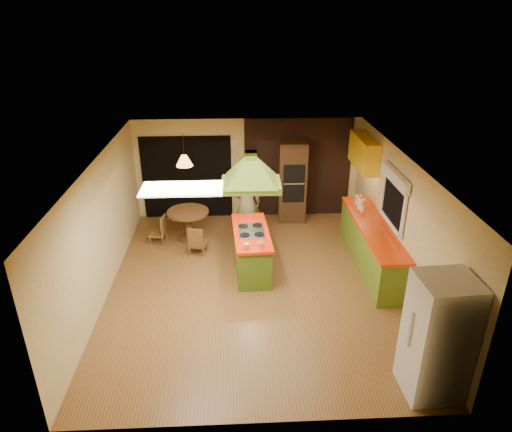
{
  "coord_description": "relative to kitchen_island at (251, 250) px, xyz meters",
  "views": [
    {
      "loc": [
        -0.32,
        -7.48,
        4.94
      ],
      "look_at": [
        0.08,
        0.67,
        1.15
      ],
      "focal_mm": 32.0,
      "sensor_mm": 36.0,
      "label": 1
    }
  ],
  "objects": [
    {
      "name": "range_hood",
      "position": [
        -0.0,
        0.0,
        1.81
      ],
      "size": [
        1.14,
        0.83,
        0.8
      ],
      "rotation": [
        0.0,
        0.0,
        -0.03
      ],
      "color": "#56701C",
      "rests_on": "ceiling_plane"
    },
    {
      "name": "right_counter",
      "position": [
        2.47,
        0.03,
        0.02
      ],
      "size": [
        0.62,
        3.05,
        0.92
      ],
      "color": "olive",
      "rests_on": "ground"
    },
    {
      "name": "kitchen_island",
      "position": [
        0.0,
        0.0,
        0.0
      ],
      "size": [
        0.78,
        1.76,
        0.88
      ],
      "rotation": [
        0.0,
        0.0,
        0.05
      ],
      "color": "#52701C",
      "rests_on": "ground"
    },
    {
      "name": "ceiling_plane",
      "position": [
        0.02,
        -0.57,
        2.06
      ],
      "size": [
        6.5,
        6.5,
        0.0
      ],
      "primitive_type": "plane",
      "rotation": [
        3.14,
        0.0,
        0.0
      ],
      "color": "silver",
      "rests_on": "room_walls"
    },
    {
      "name": "upper_cabinets",
      "position": [
        2.59,
        1.63,
        1.51
      ],
      "size": [
        0.34,
        1.4,
        0.7
      ],
      "primitive_type": "cube",
      "color": "yellow",
      "rests_on": "room_walls"
    },
    {
      "name": "window_right",
      "position": [
        2.71,
        -0.17,
        1.33
      ],
      "size": [
        0.12,
        1.35,
        1.06
      ],
      "color": "black",
      "rests_on": "room_walls"
    },
    {
      "name": "pendant_lamp",
      "position": [
        -1.38,
        1.39,
        1.46
      ],
      "size": [
        0.45,
        0.45,
        0.24
      ],
      "primitive_type": "cone",
      "rotation": [
        0.0,
        0.0,
        -0.29
      ],
      "color": "#FF9E3F",
      "rests_on": "ceiling_plane"
    },
    {
      "name": "canister_large",
      "position": [
        2.42,
        0.87,
        0.59
      ],
      "size": [
        0.19,
        0.19,
        0.22
      ],
      "primitive_type": "cylinder",
      "rotation": [
        0.0,
        0.0,
        -0.38
      ],
      "color": "#F8EFC8",
      "rests_on": "right_counter"
    },
    {
      "name": "refrigerator",
      "position": [
        2.36,
        -3.35,
        0.47
      ],
      "size": [
        0.78,
        0.74,
        1.82
      ],
      "primitive_type": "cube",
      "rotation": [
        0.0,
        0.0,
        0.05
      ],
      "color": "silver",
      "rests_on": "ground"
    },
    {
      "name": "ground",
      "position": [
        0.02,
        -0.57,
        -0.44
      ],
      "size": [
        6.5,
        6.5,
        0.0
      ],
      "primitive_type": "plane",
      "color": "brown",
      "rests_on": "ground"
    },
    {
      "name": "man",
      "position": [
        -0.05,
        1.21,
        0.49
      ],
      "size": [
        0.76,
        0.59,
        1.85
      ],
      "primitive_type": "imported",
      "rotation": [
        0.0,
        0.0,
        3.38
      ],
      "color": "brown",
      "rests_on": "ground"
    },
    {
      "name": "wall_oven",
      "position": [
        1.11,
        2.38,
        0.57
      ],
      "size": [
        0.69,
        0.63,
        2.01
      ],
      "rotation": [
        0.0,
        0.0,
        -0.05
      ],
      "color": "#4C2F18",
      "rests_on": "ground"
    },
    {
      "name": "canister_small",
      "position": [
        2.42,
        0.71,
        0.55
      ],
      "size": [
        0.13,
        0.13,
        0.15
      ],
      "primitive_type": "cylinder",
      "rotation": [
        0.0,
        0.0,
        -0.2
      ],
      "color": "beige",
      "rests_on": "right_counter"
    },
    {
      "name": "fluor_panel",
      "position": [
        -1.08,
        -1.77,
        2.05
      ],
      "size": [
        1.2,
        0.6,
        0.03
      ],
      "primitive_type": "cube",
      "color": "white",
      "rests_on": "ceiling_plane"
    },
    {
      "name": "room_walls",
      "position": [
        0.02,
        -0.57,
        0.81
      ],
      "size": [
        5.5,
        6.5,
        6.5
      ],
      "color": "beige",
      "rests_on": "ground"
    },
    {
      "name": "dining_table",
      "position": [
        -1.38,
        1.39,
        0.06
      ],
      "size": [
        0.94,
        0.94,
        0.71
      ],
      "rotation": [
        0.0,
        0.0,
        -0.16
      ],
      "color": "brown",
      "rests_on": "ground"
    },
    {
      "name": "chair_left",
      "position": [
        -2.08,
        1.29,
        -0.11
      ],
      "size": [
        0.42,
        0.42,
        0.65
      ],
      "primitive_type": null,
      "rotation": [
        0.0,
        0.0,
        -1.76
      ],
      "color": "brown",
      "rests_on": "ground"
    },
    {
      "name": "canister_medium",
      "position": [
        2.42,
        1.1,
        0.58
      ],
      "size": [
        0.15,
        0.15,
        0.21
      ],
      "primitive_type": "cylinder",
      "rotation": [
        0.0,
        0.0,
        0.03
      ],
      "color": "beige",
      "rests_on": "right_counter"
    },
    {
      "name": "nook_opening",
      "position": [
        -1.48,
        2.66,
        0.61
      ],
      "size": [
        2.2,
        0.03,
        2.1
      ],
      "primitive_type": "cube",
      "color": "black",
      "rests_on": "ground"
    },
    {
      "name": "chair_near",
      "position": [
        -1.13,
        0.74,
        -0.11
      ],
      "size": [
        0.43,
        0.43,
        0.65
      ],
      "primitive_type": null,
      "rotation": [
        0.0,
        0.0,
        2.89
      ],
      "color": "brown",
      "rests_on": "ground"
    },
    {
      "name": "brick_panel",
      "position": [
        1.27,
        2.66,
        0.81
      ],
      "size": [
        2.64,
        0.03,
        2.5
      ],
      "primitive_type": "cube",
      "color": "#381E14",
      "rests_on": "ground"
    }
  ]
}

